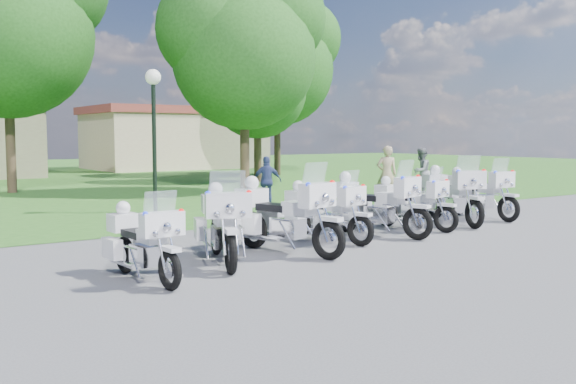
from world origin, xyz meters
TOP-DOWN VIEW (x-y plane):
  - ground at (0.00, 0.00)m, footprint 100.00×100.00m
  - grass_lawn at (0.00, 27.00)m, footprint 100.00×48.00m
  - motorcycle_0 at (-4.18, -1.21)m, footprint 0.75×2.10m
  - motorcycle_1 at (-2.51, -0.70)m, footprint 1.35×2.32m
  - motorcycle_2 at (-1.14, -0.57)m, footprint 1.24×2.52m
  - motorcycle_3 at (0.31, 0.03)m, footprint 1.06×2.21m
  - motorcycle_4 at (1.73, 0.02)m, footprint 1.27×2.45m
  - motorcycle_5 at (3.10, 0.27)m, footprint 1.05×2.18m
  - motorcycle_6 at (4.68, 0.41)m, footprint 1.36×2.49m
  - motorcycle_7 at (6.05, 0.67)m, footprint 0.86×2.42m
  - lamp_post at (-0.56, 6.66)m, footprint 0.44×0.44m
  - tree_1 at (-2.50, 15.99)m, footprint 7.59×6.48m
  - tree_2 at (4.97, 10.98)m, footprint 6.46×5.52m
  - tree_3 at (8.51, 15.62)m, footprint 5.50×4.70m
  - tree_4 at (12.19, 19.40)m, footprint 7.31×6.24m
  - building_east at (11.00, 30.00)m, footprint 11.44×7.28m
  - bystander_a at (6.90, 5.04)m, footprint 0.81×0.74m
  - bystander_b at (9.67, 6.12)m, footprint 1.00×0.87m
  - bystander_c at (3.03, 6.33)m, footprint 0.98×0.74m

SIDE VIEW (x-z plane):
  - ground at x=0.00m, z-range 0.00..0.00m
  - grass_lawn at x=0.00m, z-range 0.00..0.01m
  - motorcycle_0 at x=-4.18m, z-range -0.11..1.29m
  - motorcycle_5 at x=3.10m, z-range -0.12..1.37m
  - motorcycle_3 at x=0.31m, z-range -0.12..1.39m
  - motorcycle_7 at x=6.05m, z-range -0.13..1.49m
  - motorcycle_1 at x=-2.51m, z-range -0.13..1.50m
  - motorcycle_4 at x=1.73m, z-range -0.14..1.55m
  - motorcycle_2 at x=-1.14m, z-range -0.14..1.58m
  - motorcycle_6 at x=4.68m, z-range -0.14..1.59m
  - bystander_c at x=3.03m, z-range 0.00..1.55m
  - bystander_b at x=9.67m, z-range 0.00..1.75m
  - bystander_a at x=6.90m, z-range 0.00..1.85m
  - building_east at x=11.00m, z-range 0.02..4.12m
  - lamp_post at x=-0.56m, z-range 1.04..5.09m
  - tree_3 at x=8.51m, z-range 1.18..8.52m
  - tree_2 at x=4.97m, z-range 1.39..10.01m
  - tree_4 at x=12.19m, z-range 1.58..11.32m
  - tree_1 at x=-2.50m, z-range 1.64..11.77m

